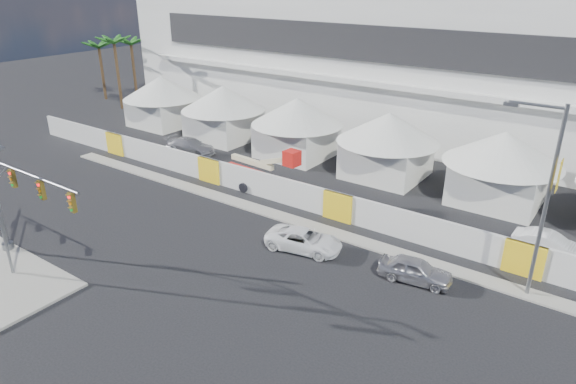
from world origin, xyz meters
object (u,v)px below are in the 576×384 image
Objects in this scene: pickup_curb at (304,240)px; lot_car_a at (549,244)px; traffic_mast at (13,200)px; sedan_silver at (415,270)px; lot_car_c at (191,146)px; boom_lift at (248,174)px; streetlight_curb at (544,191)px.

pickup_curb is 14.77m from lot_car_a.
pickup_curb is at bearing 40.12° from traffic_mast.
sedan_silver is at bearing 30.02° from traffic_mast.
boom_lift is (9.60, -3.17, 0.37)m from lot_car_c.
boom_lift reaches higher than sedan_silver.
sedan_silver is 0.39× the size of streetlight_curb.
sedan_silver reaches higher than lot_car_a.
streetlight_curb is at bearing -88.23° from pickup_curb.
sedan_silver is 6.97m from pickup_curb.
sedan_silver is 0.82× the size of lot_car_c.
lot_car_a is at bearing -68.20° from pickup_curb.
lot_car_c is (-25.81, 8.36, 0.02)m from sedan_silver.
lot_car_a is at bearing -100.18° from lot_car_c.
streetlight_curb reaches higher than traffic_mast.
lot_car_a reaches higher than pickup_curb.
pickup_curb is 0.59× the size of boom_lift.
lot_car_a is 0.52× the size of boom_lift.
traffic_mast is at bearing 111.97° from sedan_silver.
streetlight_curb is at bearing -109.77° from lot_car_c.
sedan_silver is 27.13m from lot_car_c.
lot_car_c is 0.61× the size of boom_lift.
lot_car_c is at bearing 166.53° from boom_lift.
lot_car_a is 21.74m from boom_lift.
sedan_silver is 0.97× the size of lot_car_a.
lot_car_c is 10.12m from boom_lift.
lot_car_c is 0.54× the size of traffic_mast.
traffic_mast reaches higher than sedan_silver.
pickup_curb is at bearing -124.03° from lot_car_c.
boom_lift is (-16.20, 5.19, 0.39)m from sedan_silver.
traffic_mast is (-25.00, -18.76, 3.25)m from lot_car_a.
streetlight_curb reaches higher than boom_lift.
lot_car_c is at bearing 53.01° from pickup_curb.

